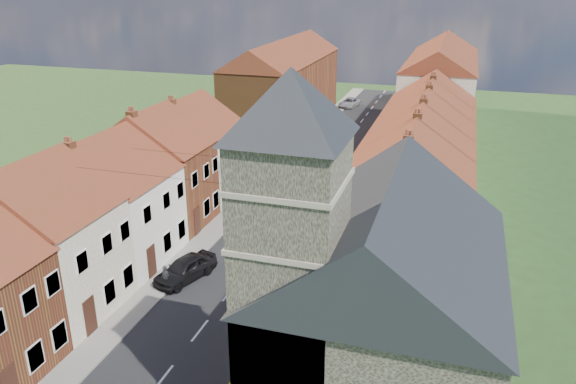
% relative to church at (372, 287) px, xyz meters
% --- Properties ---
extents(road, '(7.00, 90.00, 0.02)m').
position_rel_church_xyz_m(road, '(-9.36, 26.68, -5.87)').
color(road, black).
rests_on(road, ground).
extents(pavement_left, '(1.80, 90.00, 0.12)m').
position_rel_church_xyz_m(pavement_left, '(-13.76, 26.68, -5.82)').
color(pavement_left, slate).
rests_on(pavement_left, ground).
extents(pavement_right, '(1.80, 90.00, 0.12)m').
position_rel_church_xyz_m(pavement_right, '(-4.96, 26.68, -5.82)').
color(pavement_right, slate).
rests_on(pavement_right, ground).
extents(church, '(11.25, 14.25, 15.20)m').
position_rel_church_xyz_m(church, '(0.00, 0.00, 0.00)').
color(church, '#28251C').
rests_on(church, ground).
extents(cottage_r_tudor, '(8.30, 5.20, 9.00)m').
position_rel_church_xyz_m(cottage_r_tudor, '(-0.09, 9.37, -1.41)').
color(cottage_r_tudor, '#B1A495').
rests_on(cottage_r_tudor, ground).
extents(cottage_r_white_near, '(8.30, 6.00, 9.00)m').
position_rel_church_xyz_m(cottage_r_white_near, '(-0.06, 14.77, -1.40)').
color(cottage_r_white_near, silver).
rests_on(cottage_r_white_near, ground).
extents(cottage_r_cream_mid, '(8.30, 5.20, 9.00)m').
position_rel_church_xyz_m(cottage_r_cream_mid, '(-0.06, 20.17, -1.40)').
color(cottage_r_cream_mid, silver).
rests_on(cottage_r_cream_mid, ground).
extents(cottage_r_pink, '(8.30, 6.00, 9.00)m').
position_rel_church_xyz_m(cottage_r_pink, '(-0.06, 25.57, -1.40)').
color(cottage_r_pink, silver).
rests_on(cottage_r_pink, ground).
extents(cottage_r_white_far, '(8.30, 5.20, 9.00)m').
position_rel_church_xyz_m(cottage_r_white_far, '(-0.06, 30.97, -1.40)').
color(cottage_r_white_far, silver).
rests_on(cottage_r_white_far, ground).
extents(cottage_r_cream_far, '(8.30, 6.00, 9.00)m').
position_rel_church_xyz_m(cottage_r_cream_far, '(-0.06, 36.37, -1.40)').
color(cottage_r_cream_far, '#B1A495').
rests_on(cottage_r_cream_far, ground).
extents(cottage_l_cream, '(8.30, 6.30, 9.10)m').
position_rel_church_xyz_m(cottage_l_cream, '(-18.66, 2.22, -1.35)').
color(cottage_l_cream, '#B1A495').
rests_on(cottage_l_cream, ground).
extents(cottage_l_white, '(8.30, 6.90, 8.80)m').
position_rel_church_xyz_m(cottage_l_white, '(-18.66, 8.62, -1.51)').
color(cottage_l_white, silver).
rests_on(cottage_l_white, ground).
extents(cottage_l_brick_mid, '(8.30, 5.70, 9.10)m').
position_rel_church_xyz_m(cottage_l_brick_mid, '(-18.66, 14.72, -1.35)').
color(cottage_l_brick_mid, brown).
rests_on(cottage_l_brick_mid, ground).
extents(cottage_l_pink, '(8.30, 6.30, 8.80)m').
position_rel_church_xyz_m(cottage_l_pink, '(-18.66, 20.52, -1.51)').
color(cottage_l_pink, silver).
rests_on(cottage_l_pink, ground).
extents(block_right_far, '(8.30, 24.20, 10.50)m').
position_rel_church_xyz_m(block_right_far, '(-0.06, 51.68, -0.58)').
color(block_right_far, '#B1A495').
rests_on(block_right_far, ground).
extents(block_left_far, '(8.30, 24.20, 10.50)m').
position_rel_church_xyz_m(block_left_far, '(-18.66, 46.68, -0.58)').
color(block_left_far, brown).
rests_on(block_left_far, ground).
extents(lamppost, '(0.88, 0.15, 6.00)m').
position_rel_church_xyz_m(lamppost, '(-13.17, 16.68, -2.34)').
color(lamppost, black).
rests_on(lamppost, pavement_left).
extents(car_near, '(3.07, 4.73, 1.50)m').
position_rel_church_xyz_m(car_near, '(-12.56, 7.38, -5.13)').
color(car_near, black).
rests_on(car_near, ground).
extents(car_mid, '(2.10, 3.98, 1.25)m').
position_rel_church_xyz_m(car_mid, '(-10.86, 17.30, -5.25)').
color(car_mid, '#B6BBBF').
rests_on(car_mid, ground).
extents(car_far, '(2.78, 4.87, 1.33)m').
position_rel_church_xyz_m(car_far, '(-12.35, 30.68, -5.21)').
color(car_far, navy).
rests_on(car_far, ground).
extents(car_distant, '(2.83, 4.82, 1.26)m').
position_rel_church_xyz_m(car_distant, '(-12.56, 58.16, -5.25)').
color(car_distant, '#ADB0B5').
rests_on(car_distant, ground).
extents(pedestrian_left, '(0.60, 0.44, 1.53)m').
position_rel_church_xyz_m(pedestrian_left, '(-13.06, 5.78, -4.99)').
color(pedestrian_left, black).
rests_on(pedestrian_left, pavement_left).
extents(pedestrian_right, '(0.89, 0.74, 1.64)m').
position_rel_church_xyz_m(pedestrian_right, '(-4.26, 7.40, -4.94)').
color(pedestrian_right, black).
rests_on(pedestrian_right, pavement_right).
extents(pedestrian_right_b, '(1.03, 0.87, 1.87)m').
position_rel_church_xyz_m(pedestrian_right_b, '(-4.49, 15.49, -4.82)').
color(pedestrian_right_b, '#2A2521').
rests_on(pedestrian_right_b, pavement_right).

